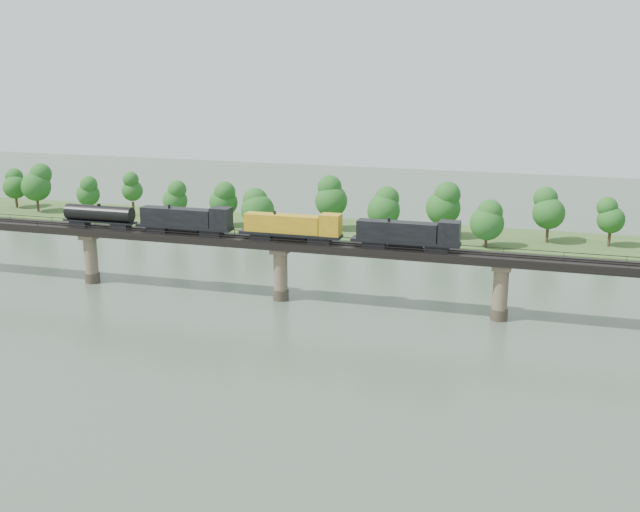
# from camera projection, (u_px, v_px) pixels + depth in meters

# --- Properties ---
(ground) EXTENTS (400.00, 400.00, 0.00)m
(ground) POSITION_uv_depth(u_px,v_px,m) (216.00, 357.00, 122.08)
(ground) COLOR #3A4A3B
(ground) RESTS_ON ground
(far_bank) EXTENTS (300.00, 24.00, 1.60)m
(far_bank) POSITION_uv_depth(u_px,v_px,m) (353.00, 232.00, 200.71)
(far_bank) COLOR #314F1F
(far_bank) RESTS_ON ground
(bridge) EXTENTS (236.00, 30.00, 11.50)m
(bridge) POSITION_uv_depth(u_px,v_px,m) (281.00, 271.00, 148.52)
(bridge) COLOR #473A2D
(bridge) RESTS_ON ground
(bridge_superstructure) EXTENTS (220.00, 4.90, 0.75)m
(bridge_superstructure) POSITION_uv_depth(u_px,v_px,m) (280.00, 238.00, 146.91)
(bridge_superstructure) COLOR black
(bridge_superstructure) RESTS_ON bridge
(far_treeline) EXTENTS (289.06, 17.54, 13.60)m
(far_treeline) POSITION_uv_depth(u_px,v_px,m) (316.00, 202.00, 196.77)
(far_treeline) COLOR #382619
(far_treeline) RESTS_ON far_bank
(freight_train) EXTENTS (77.83, 3.03, 5.36)m
(freight_train) POSITION_uv_depth(u_px,v_px,m) (255.00, 225.00, 147.67)
(freight_train) COLOR black
(freight_train) RESTS_ON bridge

